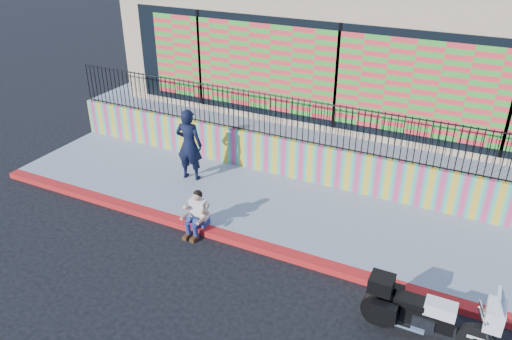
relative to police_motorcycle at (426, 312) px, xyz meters
The scene contains 10 objects.
ground 3.69m from the police_motorcycle, 163.60° to the left, with size 90.00×90.00×0.00m, color black.
red_curb 3.68m from the police_motorcycle, 163.60° to the left, with size 16.00×0.30×0.15m, color #A3250B.
sidewalk 4.43m from the police_motorcycle, 142.53° to the left, with size 16.00×3.00×0.15m, color #878FA2.
mural_wall 5.52m from the police_motorcycle, 129.23° to the left, with size 16.00×0.20×1.10m, color #D5386D.
metal_fence 5.67m from the police_motorcycle, 129.23° to the left, with size 15.80×0.04×1.20m, color black, non-canonical shape.
elevated_platform 10.01m from the police_motorcycle, 110.43° to the left, with size 16.00×10.00×1.25m, color #878FA2.
storefront_building 10.16m from the police_motorcycle, 110.87° to the left, with size 14.00×8.06×4.00m.
police_motorcycle is the anchor object (origin of this frame).
police_officer 7.40m from the police_motorcycle, 156.32° to the left, with size 0.73×0.48×2.01m, color black.
seated_man 5.38m from the police_motorcycle, behind, with size 0.54×0.71×1.06m.
Camera 1 is at (3.75, -8.14, 6.74)m, focal length 35.00 mm.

